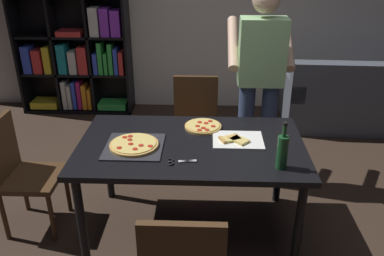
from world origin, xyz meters
name	(u,v)px	position (x,y,z in m)	size (l,w,h in m)	color
ground_plane	(191,227)	(0.00, 0.00, 0.00)	(12.00, 12.00, 0.00)	#38281E
dining_table	(191,153)	(0.00, 0.00, 0.68)	(1.60, 0.95, 0.75)	black
chair_far_side	(195,119)	(0.00, 0.96, 0.51)	(0.42, 0.42, 0.90)	#472D19
chair_left_end	(19,168)	(-1.29, 0.00, 0.51)	(0.42, 0.42, 0.90)	#472D19
couch	(357,102)	(1.90, 1.99, 0.30)	(1.73, 0.91, 0.85)	#4C515B
bookshelf	(75,41)	(-1.54, 2.38, 0.91)	(1.40, 0.35, 1.95)	black
person_serving_pizza	(260,78)	(0.55, 0.74, 1.00)	(0.55, 0.54, 1.75)	#38476B
pepperoni_pizza_on_tray	(134,145)	(-0.40, -0.07, 0.77)	(0.40, 0.40, 0.04)	#2D2D33
pizza_slices_on_towel	(236,140)	(0.32, 0.05, 0.76)	(0.36, 0.28, 0.03)	white
wine_bottle	(282,151)	(0.58, -0.31, 0.87)	(0.07, 0.07, 0.32)	#194723
kitchen_scissors	(177,162)	(-0.08, -0.27, 0.76)	(0.20, 0.09, 0.01)	silver
second_pizza_plain	(203,126)	(0.08, 0.27, 0.76)	(0.28, 0.28, 0.03)	tan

